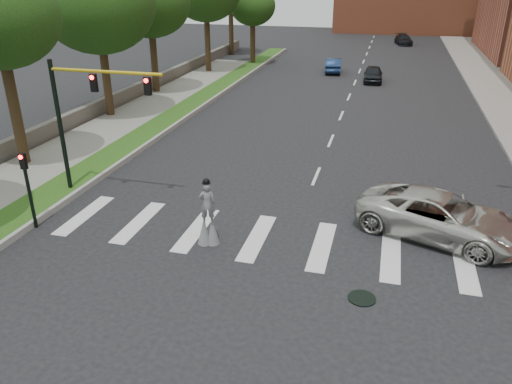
# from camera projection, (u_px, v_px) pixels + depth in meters

# --- Properties ---
(ground_plane) EXTENTS (160.00, 160.00, 0.00)m
(ground_plane) POSITION_uv_depth(u_px,v_px,m) (284.00, 255.00, 18.54)
(ground_plane) COLOR black
(ground_plane) RESTS_ON ground
(grass_median) EXTENTS (2.00, 60.00, 0.25)m
(grass_median) POSITION_uv_depth(u_px,v_px,m) (193.00, 104.00, 38.83)
(grass_median) COLOR #244C15
(grass_median) RESTS_ON ground
(median_curb) EXTENTS (0.20, 60.00, 0.28)m
(median_curb) POSITION_uv_depth(u_px,v_px,m) (206.00, 105.00, 38.58)
(median_curb) COLOR #999993
(median_curb) RESTS_ON ground
(sidewalk_left) EXTENTS (4.00, 60.00, 0.18)m
(sidewalk_left) POSITION_uv_depth(u_px,v_px,m) (88.00, 140.00, 30.74)
(sidewalk_left) COLOR gray
(sidewalk_left) RESTS_ON ground
(stone_wall) EXTENTS (0.50, 56.00, 1.10)m
(stone_wall) POSITION_uv_depth(u_px,v_px,m) (140.00, 89.00, 41.72)
(stone_wall) COLOR #58524B
(stone_wall) RESTS_ON ground
(manhole) EXTENTS (0.90, 0.90, 0.04)m
(manhole) POSITION_uv_depth(u_px,v_px,m) (362.00, 298.00, 16.06)
(manhole) COLOR black
(manhole) RESTS_ON ground
(traffic_signal) EXTENTS (5.30, 0.23, 6.20)m
(traffic_signal) POSITION_uv_depth(u_px,v_px,m) (81.00, 108.00, 21.79)
(traffic_signal) COLOR black
(traffic_signal) RESTS_ON ground
(secondary_signal) EXTENTS (0.25, 0.21, 3.23)m
(secondary_signal) POSITION_uv_depth(u_px,v_px,m) (28.00, 184.00, 19.73)
(secondary_signal) COLOR black
(secondary_signal) RESTS_ON ground
(stilt_performer) EXTENTS (0.83, 0.61, 2.73)m
(stilt_performer) POSITION_uv_depth(u_px,v_px,m) (208.00, 219.00, 18.90)
(stilt_performer) COLOR #322214
(stilt_performer) RESTS_ON ground
(suv_crossing) EXTENTS (6.94, 4.89, 1.76)m
(suv_crossing) POSITION_uv_depth(u_px,v_px,m) (440.00, 216.00, 19.51)
(suv_crossing) COLOR beige
(suv_crossing) RESTS_ON ground
(car_near) EXTENTS (1.84, 4.24, 1.42)m
(car_near) POSITION_uv_depth(u_px,v_px,m) (373.00, 74.00, 46.79)
(car_near) COLOR black
(car_near) RESTS_ON ground
(car_mid) EXTENTS (1.97, 4.50, 1.44)m
(car_mid) POSITION_uv_depth(u_px,v_px,m) (333.00, 65.00, 51.07)
(car_mid) COLOR navy
(car_mid) RESTS_ON ground
(car_far) EXTENTS (2.76, 4.95, 1.36)m
(car_far) POSITION_uv_depth(u_px,v_px,m) (404.00, 40.00, 70.08)
(car_far) COLOR black
(car_far) RESTS_ON ground
(tree_2) EXTENTS (7.65, 7.65, 10.89)m
(tree_2) POSITION_uv_depth(u_px,v_px,m) (97.00, 4.00, 32.82)
(tree_2) COLOR #322214
(tree_2) RESTS_ON ground
(tree_3) EXTENTS (6.63, 6.63, 10.17)m
(tree_3) POSITION_uv_depth(u_px,v_px,m) (149.00, 2.00, 39.80)
(tree_3) COLOR #322214
(tree_3) RESTS_ON ground
(tree_6) EXTENTS (4.87, 4.87, 8.23)m
(tree_6) POSITION_uv_depth(u_px,v_px,m) (253.00, 6.00, 53.09)
(tree_6) COLOR #322214
(tree_6) RESTS_ON ground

